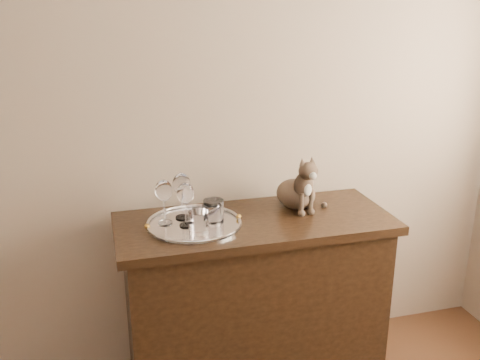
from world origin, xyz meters
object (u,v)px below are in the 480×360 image
at_px(wine_glass_d, 186,204).
at_px(cat, 296,180).
at_px(wine_glass_b, 182,196).
at_px(wine_glass_a, 164,202).
at_px(tumbler_b, 199,222).
at_px(tray, 194,225).
at_px(sideboard, 254,305).
at_px(tumbler_c, 214,211).
at_px(tumbler_a, 212,215).

xyz_separation_m(wine_glass_d, cat, (0.52, 0.09, 0.03)).
height_order(wine_glass_b, cat, cat).
relative_size(wine_glass_a, tumbler_b, 2.05).
xyz_separation_m(tumbler_b, cat, (0.48, 0.18, 0.08)).
xyz_separation_m(tray, wine_glass_d, (-0.03, -0.01, 0.10)).
bearing_deg(cat, sideboard, -167.35).
bearing_deg(tumbler_b, wine_glass_d, 111.89).
height_order(tray, tumbler_b, tumbler_b).
bearing_deg(tumbler_c, tumbler_b, -129.88).
distance_m(wine_glass_b, tumbler_a, 0.16).
distance_m(wine_glass_b, tumbler_c, 0.15).
bearing_deg(cat, wine_glass_a, 175.48).
bearing_deg(tumbler_a, wine_glass_a, 159.05).
distance_m(wine_glass_b, tumbler_b, 0.19).
height_order(wine_glass_b, tumbler_b, wine_glass_b).
height_order(wine_glass_b, tumbler_c, wine_glass_b).
bearing_deg(cat, tumbler_a, -173.20).
xyz_separation_m(wine_glass_b, wine_glass_d, (0.00, -0.09, -0.01)).
height_order(tumbler_a, cat, cat).
bearing_deg(tumbler_a, sideboard, 8.73).
xyz_separation_m(wine_glass_a, tumbler_c, (0.20, -0.04, -0.05)).
height_order(sideboard, wine_glass_d, wine_glass_d).
xyz_separation_m(sideboard, wine_glass_a, (-0.38, 0.04, 0.53)).
distance_m(sideboard, tumbler_a, 0.52).
height_order(tray, tumbler_c, tumbler_c).
bearing_deg(tray, wine_glass_a, 161.30).
bearing_deg(tumbler_a, cat, 15.63).
bearing_deg(tumbler_a, wine_glass_d, 168.27).
xyz_separation_m(wine_glass_b, tumbler_b, (0.04, -0.18, -0.05)).
bearing_deg(tumbler_c, wine_glass_a, 168.91).
height_order(wine_glass_d, tumbler_a, wine_glass_d).
xyz_separation_m(sideboard, wine_glass_d, (-0.30, -0.01, 0.53)).
xyz_separation_m(wine_glass_d, tumbler_a, (0.10, -0.02, -0.05)).
distance_m(wine_glass_a, cat, 0.60).
height_order(sideboard, cat, cat).
bearing_deg(sideboard, wine_glass_d, -178.33).
relative_size(tumbler_c, cat, 0.37).
distance_m(wine_glass_d, tumbler_b, 0.11).
xyz_separation_m(wine_glass_a, wine_glass_b, (0.08, 0.04, 0.01)).
xyz_separation_m(tumbler_a, tumbler_c, (0.01, 0.03, 0.00)).
xyz_separation_m(wine_glass_a, tumbler_a, (0.19, -0.07, -0.05)).
height_order(tray, wine_glass_a, wine_glass_a).
relative_size(tumbler_b, tumbler_c, 0.96).
height_order(sideboard, tumbler_a, tumbler_a).
height_order(tray, tumbler_a, tumbler_a).
bearing_deg(sideboard, tumbler_c, 179.55).
relative_size(wine_glass_b, tumbler_b, 2.17).
bearing_deg(wine_glass_b, tumbler_c, -32.75).
xyz_separation_m(tray, tumbler_b, (0.00, -0.10, 0.05)).
distance_m(sideboard, wine_glass_b, 0.62).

